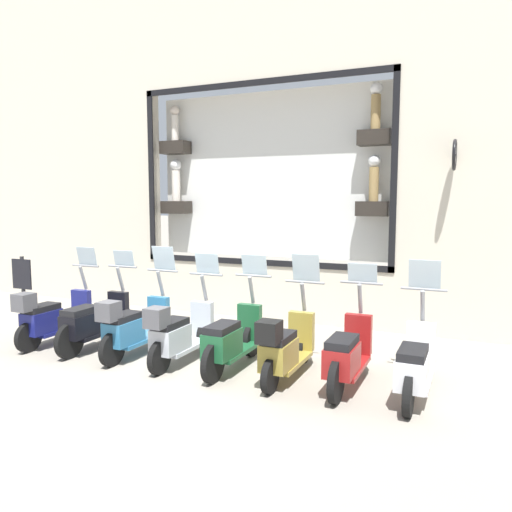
{
  "coord_description": "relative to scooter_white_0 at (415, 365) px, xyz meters",
  "views": [
    {
      "loc": [
        -5.87,
        -4.04,
        2.45
      ],
      "look_at": [
        1.81,
        -0.62,
        1.5
      ],
      "focal_mm": 35.0,
      "sensor_mm": 36.0,
      "label": 1
    }
  ],
  "objects": [
    {
      "name": "scooter_green_3",
      "position": [
        0.0,
        2.54,
        0.02
      ],
      "size": [
        1.81,
        0.6,
        1.6
      ],
      "color": "black",
      "rests_on": "ground_plane"
    },
    {
      "name": "ground_plane",
      "position": [
        -0.36,
        3.41,
        -0.43
      ],
      "size": [
        120.0,
        120.0,
        0.0
      ],
      "primitive_type": "plane",
      "color": "gray"
    },
    {
      "name": "scooter_silver_4",
      "position": [
        -0.06,
        3.38,
        0.04
      ],
      "size": [
        1.8,
        0.61,
        1.59
      ],
      "color": "black",
      "rests_on": "ground_plane"
    },
    {
      "name": "scooter_olive_2",
      "position": [
        -0.07,
        1.69,
        0.03
      ],
      "size": [
        1.79,
        0.6,
        1.65
      ],
      "color": "black",
      "rests_on": "ground_plane"
    },
    {
      "name": "building_facade",
      "position": [
        3.24,
        3.41,
        4.77
      ],
      "size": [
        1.18,
        36.0,
        10.18
      ],
      "color": "beige",
      "rests_on": "ground_plane"
    },
    {
      "name": "scooter_red_1",
      "position": [
        0.0,
        0.85,
        0.01
      ],
      "size": [
        1.81,
        0.61,
        1.56
      ],
      "color": "black",
      "rests_on": "ground_plane"
    },
    {
      "name": "scooter_teal_5",
      "position": [
        -0.06,
        4.23,
        0.05
      ],
      "size": [
        1.8,
        0.6,
        1.67
      ],
      "color": "black",
      "rests_on": "ground_plane"
    },
    {
      "name": "shop_sign_post",
      "position": [
        0.29,
        6.98,
        0.33
      ],
      "size": [
        0.36,
        0.45,
        1.42
      ],
      "color": "#232326",
      "rests_on": "ground_plane"
    },
    {
      "name": "scooter_black_6",
      "position": [
        0.0,
        5.08,
        0.02
      ],
      "size": [
        1.81,
        0.6,
        1.57
      ],
      "color": "black",
      "rests_on": "ground_plane"
    },
    {
      "name": "scooter_navy_7",
      "position": [
        -0.06,
        5.92,
        0.04
      ],
      "size": [
        1.8,
        0.61,
        1.59
      ],
      "color": "black",
      "rests_on": "ground_plane"
    },
    {
      "name": "scooter_white_0",
      "position": [
        0.0,
        0.0,
        0.0
      ],
      "size": [
        1.8,
        0.61,
        1.65
      ],
      "color": "black",
      "rests_on": "ground_plane"
    }
  ]
}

